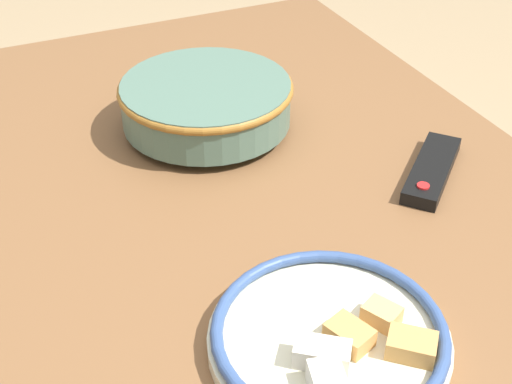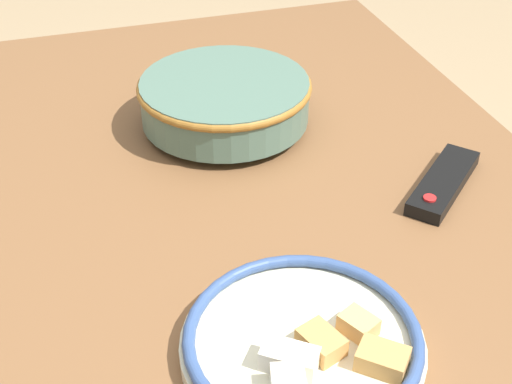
# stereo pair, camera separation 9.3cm
# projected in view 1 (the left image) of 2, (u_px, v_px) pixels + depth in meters

# --- Properties ---
(dining_table) EXTENTS (1.58, 0.96, 0.71)m
(dining_table) POSITION_uv_depth(u_px,v_px,m) (266.00, 307.00, 0.91)
(dining_table) COLOR brown
(dining_table) RESTS_ON ground_plane
(noodle_bowl) EXTENTS (0.27, 0.27, 0.08)m
(noodle_bowl) POSITION_uv_depth(u_px,v_px,m) (206.00, 102.00, 1.11)
(noodle_bowl) COLOR #4C6B5B
(noodle_bowl) RESTS_ON dining_table
(food_plate) EXTENTS (0.26, 0.26, 0.05)m
(food_plate) POSITION_uv_depth(u_px,v_px,m) (331.00, 338.00, 0.75)
(food_plate) COLOR beige
(food_plate) RESTS_ON dining_table
(tv_remote) EXTENTS (0.15, 0.16, 0.02)m
(tv_remote) POSITION_uv_depth(u_px,v_px,m) (432.00, 170.00, 1.02)
(tv_remote) COLOR black
(tv_remote) RESTS_ON dining_table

